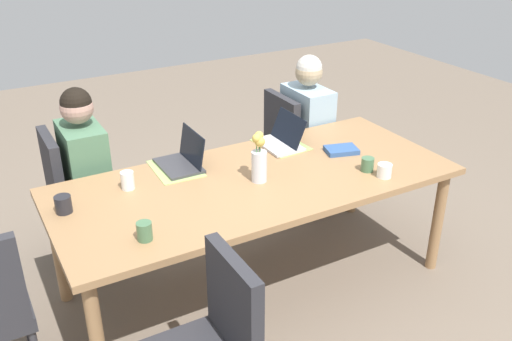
{
  "coord_description": "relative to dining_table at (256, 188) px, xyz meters",
  "views": [
    {
      "loc": [
        1.43,
        2.54,
        2.22
      ],
      "look_at": [
        0.0,
        0.0,
        0.79
      ],
      "focal_mm": 39.44,
      "sensor_mm": 36.0,
      "label": 1
    }
  ],
  "objects": [
    {
      "name": "coffee_mug_centre_left",
      "position": [
        0.78,
        0.31,
        0.11
      ],
      "size": [
        0.07,
        0.07,
        0.09
      ],
      "primitive_type": "cylinder",
      "color": "#47704C",
      "rests_on": "dining_table"
    },
    {
      "name": "dining_table",
      "position": [
        0.0,
        0.0,
        0.0
      ],
      "size": [
        2.34,
        1.01,
        0.74
      ],
      "color": "#9E754C",
      "rests_on": "ground_plane"
    },
    {
      "name": "coffee_mug_near_left",
      "position": [
        0.69,
        -0.24,
        0.12
      ],
      "size": [
        0.07,
        0.07,
        0.1
      ],
      "primitive_type": "cylinder",
      "color": "white",
      "rests_on": "dining_table"
    },
    {
      "name": "flower_vase",
      "position": [
        0.0,
        0.04,
        0.2
      ],
      "size": [
        0.09,
        0.1,
        0.29
      ],
      "color": "silver",
      "rests_on": "dining_table"
    },
    {
      "name": "laptop_near_left_mid",
      "position": [
        0.31,
        -0.36,
        0.11
      ],
      "size": [
        0.22,
        0.32,
        0.21
      ],
      "color": "#38383D",
      "rests_on": "dining_table"
    },
    {
      "name": "coffee_mug_near_right",
      "position": [
        -0.66,
        0.35,
        0.11
      ],
      "size": [
        0.08,
        0.08,
        0.08
      ],
      "primitive_type": "cylinder",
      "color": "white",
      "rests_on": "dining_table"
    },
    {
      "name": "coffee_mug_centre_right",
      "position": [
        1.06,
        -0.15,
        0.11
      ],
      "size": [
        0.09,
        0.09,
        0.09
      ],
      "primitive_type": "cylinder",
      "color": "#232328",
      "rests_on": "dining_table"
    },
    {
      "name": "placemat_near_left_near",
      "position": [
        -0.38,
        -0.35,
        0.07
      ],
      "size": [
        0.29,
        0.38,
        0.0
      ],
      "primitive_type": "cube",
      "rotation": [
        0.0,
        0.0,
        1.64
      ],
      "color": "#9EBC66",
      "rests_on": "dining_table"
    },
    {
      "name": "person_near_left_mid",
      "position": [
        0.8,
        -0.79,
        -0.15
      ],
      "size": [
        0.36,
        0.4,
        1.19
      ],
      "color": "#2D2D33",
      "rests_on": "ground_plane"
    },
    {
      "name": "chair_near_left_mid",
      "position": [
        0.87,
        -0.85,
        -0.18
      ],
      "size": [
        0.44,
        0.44,
        0.9
      ],
      "color": "#2D2D33",
      "rests_on": "ground_plane"
    },
    {
      "name": "ground_plane",
      "position": [
        0.0,
        0.0,
        -0.67
      ],
      "size": [
        10.0,
        10.0,
        0.0
      ],
      "primitive_type": "plane",
      "color": "#756656"
    },
    {
      "name": "chair_near_left_near",
      "position": [
        -0.78,
        -0.79,
        -0.18
      ],
      "size": [
        0.44,
        0.44,
        0.9
      ],
      "color": "#2D2D33",
      "rests_on": "ground_plane"
    },
    {
      "name": "person_near_left_near",
      "position": [
        -0.85,
        -0.73,
        -0.15
      ],
      "size": [
        0.36,
        0.4,
        1.19
      ],
      "color": "#2D2D33",
      "rests_on": "ground_plane"
    },
    {
      "name": "coffee_mug_far_left",
      "position": [
        -0.63,
        0.24,
        0.11
      ],
      "size": [
        0.08,
        0.08,
        0.08
      ],
      "primitive_type": "cylinder",
      "color": "#47704C",
      "rests_on": "dining_table"
    },
    {
      "name": "placemat_near_left_mid",
      "position": [
        0.36,
        -0.35,
        0.07
      ],
      "size": [
        0.28,
        0.37,
        0.0
      ],
      "primitive_type": "cube",
      "rotation": [
        0.0,
        0.0,
        1.53
      ],
      "color": "#9EBC66",
      "rests_on": "dining_table"
    },
    {
      "name": "laptop_near_left_near",
      "position": [
        -0.38,
        -0.33,
        0.11
      ],
      "size": [
        0.22,
        0.32,
        0.2
      ],
      "color": "silver",
      "rests_on": "dining_table"
    },
    {
      "name": "book_red_cover",
      "position": [
        -0.66,
        -0.05,
        0.08
      ],
      "size": [
        0.23,
        0.19,
        0.03
      ],
      "primitive_type": "cube",
      "rotation": [
        0.0,
        0.0,
        -0.28
      ],
      "color": "#335693",
      "rests_on": "dining_table"
    }
  ]
}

